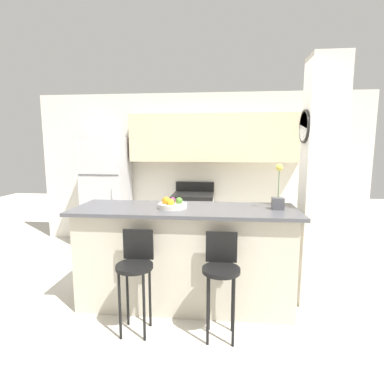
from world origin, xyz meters
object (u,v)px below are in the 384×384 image
(refrigerator, at_px, (107,193))
(bar_stool_right, at_px, (221,271))
(orchid_vase, at_px, (278,197))
(bar_stool_left, at_px, (136,267))
(fruit_bowl, at_px, (172,205))
(stove_range, at_px, (193,221))

(refrigerator, bearing_deg, bar_stool_right, -50.22)
(orchid_vase, bearing_deg, refrigerator, 144.81)
(bar_stool_left, xyz_separation_m, orchid_vase, (1.32, 0.55, 0.57))
(refrigerator, bearing_deg, fruit_bowl, -52.08)
(bar_stool_left, bearing_deg, refrigerator, 116.57)
(bar_stool_right, distance_m, fruit_bowl, 0.85)
(orchid_vase, relative_size, fruit_bowl, 1.54)
(orchid_vase, distance_m, fruit_bowl, 1.07)
(orchid_vase, bearing_deg, stove_range, 120.34)
(stove_range, height_order, bar_stool_left, stove_range)
(bar_stool_right, bearing_deg, bar_stool_left, 180.00)
(refrigerator, height_order, bar_stool_left, refrigerator)
(fruit_bowl, bearing_deg, refrigerator, 127.92)
(bar_stool_left, relative_size, orchid_vase, 2.03)
(bar_stool_left, bearing_deg, bar_stool_right, 0.00)
(bar_stool_right, xyz_separation_m, orchid_vase, (0.56, 0.55, 0.57))
(refrigerator, height_order, stove_range, refrigerator)
(refrigerator, bearing_deg, stove_range, 0.49)
(stove_range, xyz_separation_m, bar_stool_left, (-0.29, -2.29, 0.14))
(refrigerator, bearing_deg, orchid_vase, -35.19)
(orchid_vase, height_order, fruit_bowl, orchid_vase)
(refrigerator, distance_m, bar_stool_right, 2.98)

